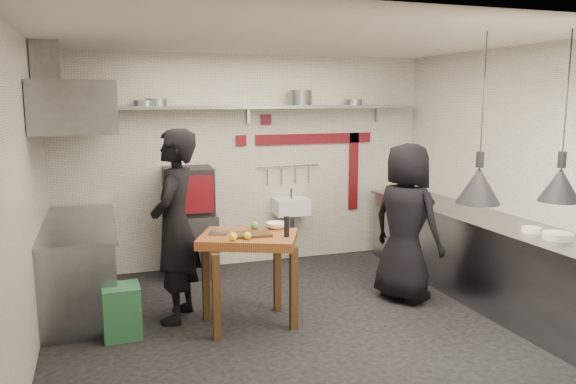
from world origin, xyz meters
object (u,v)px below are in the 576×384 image
object	(u,v)px
green_bin	(122,311)
chef_right	(406,222)
oven_stand	(193,245)
chef_left	(175,226)
combi_oven	(188,191)
prep_table	(249,280)

from	to	relation	value
green_bin	chef_right	bearing A→B (deg)	0.83
oven_stand	chef_left	xyz separation A→B (m)	(-0.39, -1.36, 0.57)
combi_oven	chef_left	xyz separation A→B (m)	(-0.36, -1.43, -0.12)
combi_oven	chef_right	world-z (taller)	chef_right
chef_left	chef_right	size ratio (longest dim) A/B	1.11
oven_stand	green_bin	distance (m)	1.90
oven_stand	combi_oven	size ratio (longest dim) A/B	1.34
chef_left	oven_stand	bearing A→B (deg)	-171.94
green_bin	chef_right	world-z (taller)	chef_right
oven_stand	combi_oven	bearing A→B (deg)	117.91
combi_oven	chef_left	size ratio (longest dim) A/B	0.31
combi_oven	chef_left	distance (m)	1.48
green_bin	combi_oven	bearing A→B (deg)	61.74
combi_oven	chef_right	size ratio (longest dim) A/B	0.34
prep_table	green_bin	bearing A→B (deg)	-160.85
combi_oven	prep_table	xyz separation A→B (m)	(0.30, -1.81, -0.63)
green_bin	prep_table	xyz separation A→B (m)	(1.21, -0.10, 0.21)
combi_oven	oven_stand	bearing A→B (deg)	-62.09
chef_left	green_bin	bearing A→B (deg)	-39.91
green_bin	chef_left	distance (m)	0.95
oven_stand	prep_table	world-z (taller)	prep_table
chef_left	chef_right	xyz separation A→B (m)	(2.49, -0.23, -0.09)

